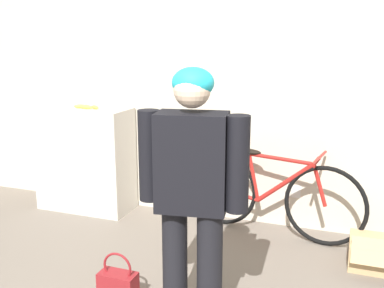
# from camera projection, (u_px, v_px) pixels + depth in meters

# --- Properties ---
(wall_back) EXTENTS (8.00, 0.07, 2.60)m
(wall_back) POSITION_uv_depth(u_px,v_px,m) (241.00, 85.00, 4.12)
(wall_back) COLOR beige
(wall_back) RESTS_ON ground_plane
(side_shelf) EXTENTS (0.95, 0.43, 1.05)m
(side_shelf) POSITION_uv_depth(u_px,v_px,m) (85.00, 159.00, 4.57)
(side_shelf) COLOR beige
(side_shelf) RESTS_ON ground_plane
(person) EXTENTS (0.66, 0.29, 1.57)m
(person) POSITION_uv_depth(u_px,v_px,m) (192.00, 183.00, 2.56)
(person) COLOR black
(person) RESTS_ON ground_plane
(bicycle) EXTENTS (1.65, 0.46, 0.77)m
(bicycle) POSITION_uv_depth(u_px,v_px,m) (270.00, 194.00, 3.98)
(bicycle) COLOR black
(bicycle) RESTS_ON ground_plane
(banana) EXTENTS (0.30, 0.08, 0.04)m
(banana) POSITION_uv_depth(u_px,v_px,m) (87.00, 107.00, 4.40)
(banana) COLOR #EAD64C
(banana) RESTS_ON side_shelf
(handbag) EXTENTS (0.25, 0.13, 0.36)m
(handbag) POSITION_uv_depth(u_px,v_px,m) (118.00, 286.00, 2.98)
(handbag) COLOR maroon
(handbag) RESTS_ON ground_plane
(cardboard_box) EXTENTS (0.49, 0.45, 0.28)m
(cardboard_box) POSITION_uv_depth(u_px,v_px,m) (382.00, 254.00, 3.45)
(cardboard_box) COLOR tan
(cardboard_box) RESTS_ON ground_plane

